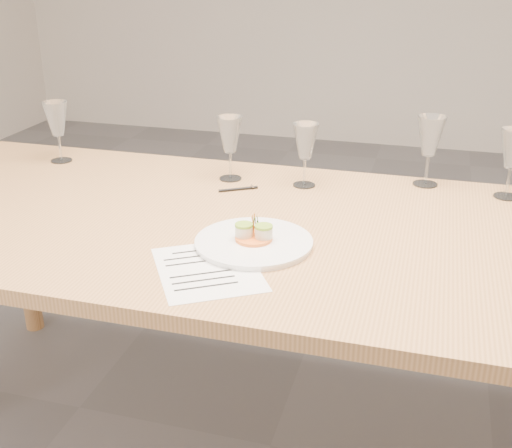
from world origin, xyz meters
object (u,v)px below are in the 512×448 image
(wine_glass_1, at_px, (230,136))
(wine_glass_3, at_px, (430,137))
(recipe_sheet, at_px, (208,269))
(wine_glass_0, at_px, (57,120))
(dining_table, at_px, (273,248))
(ballpoint_pen, at_px, (239,189))
(dinner_plate, at_px, (254,241))
(wine_glass_2, at_px, (305,143))

(wine_glass_1, relative_size, wine_glass_3, 0.93)
(recipe_sheet, xyz_separation_m, wine_glass_0, (-0.76, 0.63, 0.14))
(dining_table, bearing_deg, ballpoint_pen, 126.15)
(dinner_plate, distance_m, wine_glass_3, 0.71)
(wine_glass_0, bearing_deg, dinner_plate, -30.11)
(recipe_sheet, height_order, wine_glass_0, wine_glass_0)
(ballpoint_pen, height_order, wine_glass_3, wine_glass_3)
(recipe_sheet, bearing_deg, wine_glass_2, 49.42)
(ballpoint_pen, bearing_deg, wine_glass_1, 88.99)
(ballpoint_pen, relative_size, wine_glass_1, 0.54)
(wine_glass_2, xyz_separation_m, wine_glass_3, (0.36, 0.11, 0.01))
(wine_glass_1, xyz_separation_m, wine_glass_2, (0.24, 0.00, -0.00))
(wine_glass_0, relative_size, wine_glass_3, 0.96)
(wine_glass_3, bearing_deg, ballpoint_pen, -159.19)
(dining_table, xyz_separation_m, wine_glass_1, (-0.22, 0.32, 0.21))
(wine_glass_1, height_order, wine_glass_3, wine_glass_3)
(wine_glass_1, bearing_deg, dining_table, -55.29)
(wine_glass_1, bearing_deg, ballpoint_pen, -59.06)
(recipe_sheet, xyz_separation_m, wine_glass_3, (0.46, 0.73, 0.15))
(dinner_plate, xyz_separation_m, wine_glass_3, (0.39, 0.57, 0.14))
(wine_glass_0, bearing_deg, ballpoint_pen, -9.50)
(dinner_plate, xyz_separation_m, wine_glass_0, (-0.83, 0.48, 0.13))
(dining_table, distance_m, wine_glass_2, 0.38)
(ballpoint_pen, bearing_deg, wine_glass_0, 138.55)
(ballpoint_pen, distance_m, wine_glass_1, 0.17)
(dining_table, bearing_deg, wine_glass_0, 157.95)
(wine_glass_2, bearing_deg, wine_glass_3, 17.04)
(wine_glass_1, distance_m, wine_glass_2, 0.24)
(wine_glass_2, height_order, wine_glass_3, wine_glass_3)
(wine_glass_1, bearing_deg, recipe_sheet, -76.88)
(recipe_sheet, distance_m, wine_glass_3, 0.87)
(dinner_plate, relative_size, ballpoint_pen, 2.70)
(dinner_plate, distance_m, recipe_sheet, 0.17)
(recipe_sheet, bearing_deg, wine_glass_1, 71.38)
(wine_glass_2, bearing_deg, wine_glass_1, -179.18)
(wine_glass_0, distance_m, wine_glass_2, 0.86)
(dining_table, height_order, wine_glass_2, wine_glass_2)
(recipe_sheet, relative_size, wine_glass_2, 1.83)
(dinner_plate, height_order, wine_glass_2, wine_glass_2)
(wine_glass_2, bearing_deg, wine_glass_0, 178.86)
(ballpoint_pen, distance_m, wine_glass_3, 0.60)
(ballpoint_pen, height_order, wine_glass_0, wine_glass_0)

